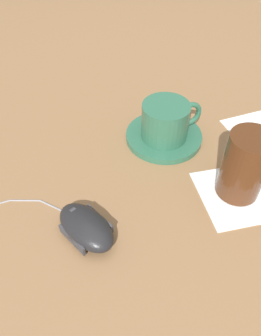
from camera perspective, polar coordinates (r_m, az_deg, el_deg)
ground_plane at (r=0.59m, az=9.62°, el=-2.39°), size 3.00×3.00×0.00m
saucer at (r=0.66m, az=5.81°, el=5.53°), size 0.15×0.15×0.01m
coffee_cup at (r=0.63m, az=6.23°, el=8.19°), size 0.09×0.11×0.07m
computer_mouse at (r=0.50m, az=-7.76°, el=-10.14°), size 0.11×0.12×0.04m
napkin_under_glass at (r=0.59m, az=18.21°, el=-4.34°), size 0.17×0.17×0.00m
drinking_glass at (r=0.55m, az=19.26°, el=0.37°), size 0.07×0.07×0.12m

